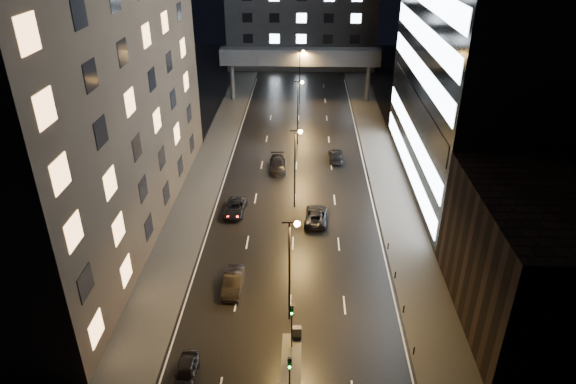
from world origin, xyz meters
name	(u,v)px	position (x,y,z in m)	size (l,w,h in m)	color
ground	(296,166)	(0.00, 40.00, 0.00)	(160.00, 160.00, 0.00)	black
sidewalk_left	(204,179)	(-12.50, 35.00, 0.07)	(5.00, 110.00, 0.15)	#383533
sidewalk_right	(389,182)	(12.50, 35.00, 0.07)	(5.00, 110.00, 0.15)	#383533
building_left	(68,48)	(-22.50, 24.00, 20.00)	(15.00, 48.00, 40.00)	#2D2319
building_right_low	(528,261)	(20.00, 9.00, 6.00)	(10.00, 18.00, 12.00)	black
building_right_glass	(515,6)	(25.00, 36.00, 22.50)	(20.00, 36.00, 45.00)	black
building_far	(302,11)	(0.00, 98.00, 12.50)	(34.00, 14.00, 25.00)	#333335
skybridge	(300,57)	(0.00, 70.00, 8.34)	(30.00, 3.00, 10.00)	#333335
median_island	(291,371)	(0.30, 2.00, 0.07)	(1.60, 8.00, 0.15)	#383533
traffic_signal_near	(292,319)	(0.30, 4.49, 3.09)	(0.28, 0.34, 4.40)	black
traffic_signal_far	(290,373)	(0.30, -1.01, 3.09)	(0.28, 0.34, 4.40)	black
bollard_row	(408,330)	(10.20, 6.50, 0.45)	(0.12, 25.12, 0.90)	black
streetlight_near	(291,259)	(0.16, 8.00, 6.50)	(1.45, 0.50, 10.15)	black
streetlight_mid_a	(296,159)	(0.16, 28.00, 6.50)	(1.45, 0.50, 10.15)	black
streetlight_mid_b	(299,104)	(0.16, 48.00, 6.50)	(1.45, 0.50, 10.15)	black
streetlight_far	(301,70)	(0.16, 68.00, 6.50)	(1.45, 0.50, 10.15)	black
car_away_a	(186,372)	(-7.72, 0.99, 0.70)	(1.64, 4.08, 1.39)	black
car_away_b	(233,282)	(-5.48, 11.99, 0.81)	(1.70, 4.89, 1.61)	black
car_away_c	(235,208)	(-7.14, 26.31, 0.70)	(2.31, 5.02, 1.39)	black
car_away_d	(278,164)	(-2.65, 38.59, 0.81)	(2.26, 5.55, 1.61)	black
car_toward_a	(316,215)	(2.59, 24.78, 0.75)	(2.50, 5.43, 1.51)	black
car_toward_b	(336,156)	(5.74, 42.11, 0.73)	(2.04, 5.02, 1.46)	black
utility_cabinet	(297,332)	(0.70, 5.56, 0.72)	(0.75, 0.46, 1.14)	#434345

